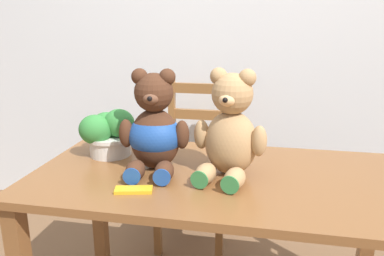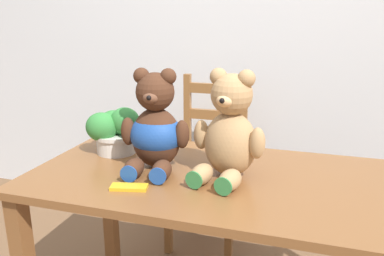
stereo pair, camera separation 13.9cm
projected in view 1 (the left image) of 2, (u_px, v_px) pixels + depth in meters
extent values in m
cube|color=silver|center=(243.00, 23.00, 2.34)|extent=(8.00, 0.04, 2.60)
cube|color=brown|center=(217.00, 177.00, 1.41)|extent=(1.39, 0.73, 0.03)
cube|color=brown|center=(99.00, 212.00, 1.93)|extent=(0.06, 0.06, 0.73)
cube|color=brown|center=(367.00, 239.00, 1.69)|extent=(0.06, 0.06, 0.73)
cube|color=brown|center=(194.00, 173.00, 2.22)|extent=(0.40, 0.41, 0.03)
cube|color=brown|center=(219.00, 227.00, 2.07)|extent=(0.04, 0.04, 0.43)
cube|color=brown|center=(158.00, 220.00, 2.14)|extent=(0.04, 0.04, 0.43)
cube|color=brown|center=(228.00, 156.00, 2.34)|extent=(0.04, 0.04, 1.00)
cube|color=brown|center=(173.00, 152.00, 2.41)|extent=(0.04, 0.04, 1.00)
cube|color=brown|center=(200.00, 88.00, 2.26)|extent=(0.32, 0.03, 0.06)
cube|color=brown|center=(200.00, 114.00, 2.31)|extent=(0.32, 0.03, 0.06)
ellipsoid|color=#472819|center=(155.00, 139.00, 1.44)|extent=(0.21, 0.18, 0.24)
sphere|color=#472819|center=(154.00, 93.00, 1.39)|extent=(0.15, 0.15, 0.15)
sphere|color=#472819|center=(167.00, 77.00, 1.37)|extent=(0.06, 0.06, 0.06)
sphere|color=#472819|center=(140.00, 77.00, 1.38)|extent=(0.06, 0.06, 0.06)
ellipsoid|color=brown|center=(151.00, 98.00, 1.34)|extent=(0.07, 0.06, 0.05)
sphere|color=black|center=(150.00, 99.00, 1.31)|extent=(0.02, 0.02, 0.02)
ellipsoid|color=#472819|center=(182.00, 135.00, 1.40)|extent=(0.06, 0.06, 0.11)
ellipsoid|color=#472819|center=(126.00, 133.00, 1.42)|extent=(0.06, 0.06, 0.11)
ellipsoid|color=#472819|center=(164.00, 171.00, 1.34)|extent=(0.08, 0.12, 0.07)
cylinder|color=#1E4793|center=(162.00, 178.00, 1.28)|extent=(0.06, 0.01, 0.06)
ellipsoid|color=#472819|center=(135.00, 170.00, 1.35)|extent=(0.08, 0.12, 0.07)
cylinder|color=#1E4793|center=(132.00, 177.00, 1.29)|extent=(0.06, 0.01, 0.06)
ellipsoid|color=#1E4793|center=(155.00, 136.00, 1.43)|extent=(0.23, 0.20, 0.17)
ellipsoid|color=tan|center=(231.00, 143.00, 1.38)|extent=(0.22, 0.20, 0.24)
sphere|color=tan|center=(232.00, 94.00, 1.33)|extent=(0.15, 0.15, 0.15)
sphere|color=tan|center=(247.00, 78.00, 1.30)|extent=(0.06, 0.06, 0.06)
sphere|color=tan|center=(219.00, 76.00, 1.34)|extent=(0.06, 0.06, 0.06)
ellipsoid|color=#E5B279|center=(228.00, 100.00, 1.29)|extent=(0.07, 0.07, 0.05)
sphere|color=black|center=(225.00, 100.00, 1.26)|extent=(0.02, 0.02, 0.02)
ellipsoid|color=tan|center=(259.00, 141.00, 1.32)|extent=(0.07, 0.07, 0.11)
ellipsoid|color=tan|center=(202.00, 134.00, 1.40)|extent=(0.07, 0.07, 0.11)
ellipsoid|color=tan|center=(235.00, 179.00, 1.28)|extent=(0.09, 0.13, 0.07)
cylinder|color=#337F42|center=(230.00, 185.00, 1.22)|extent=(0.06, 0.02, 0.06)
ellipsoid|color=tan|center=(205.00, 174.00, 1.31)|extent=(0.09, 0.13, 0.07)
cylinder|color=#337F42|center=(199.00, 180.00, 1.26)|extent=(0.06, 0.02, 0.06)
cylinder|color=beige|center=(110.00, 145.00, 1.60)|extent=(0.17, 0.17, 0.08)
cylinder|color=beige|center=(110.00, 138.00, 1.59)|extent=(0.19, 0.19, 0.02)
ellipsoid|color=#337F38|center=(119.00, 123.00, 1.56)|extent=(0.13, 0.11, 0.12)
ellipsoid|color=#337F38|center=(107.00, 128.00, 1.62)|extent=(0.15, 0.13, 0.14)
ellipsoid|color=#337F38|center=(95.00, 130.00, 1.55)|extent=(0.14, 0.12, 0.13)
cube|color=gold|center=(134.00, 190.00, 1.26)|extent=(0.13, 0.08, 0.01)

